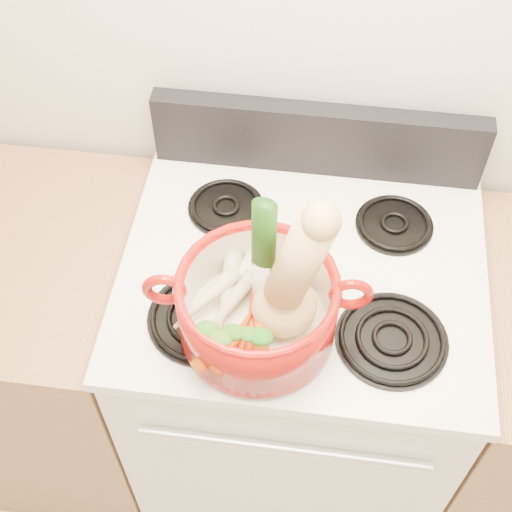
# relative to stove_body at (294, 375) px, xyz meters

# --- Properties ---
(wall_back) EXTENTS (3.50, 0.02, 2.60)m
(wall_back) POSITION_rel_stove_body_xyz_m (0.00, 0.35, 0.84)
(wall_back) COLOR silver
(wall_back) RESTS_ON floor
(stove_body) EXTENTS (0.76, 0.65, 0.92)m
(stove_body) POSITION_rel_stove_body_xyz_m (0.00, 0.00, 0.00)
(stove_body) COLOR white
(stove_body) RESTS_ON floor
(cooktop) EXTENTS (0.78, 0.67, 0.03)m
(cooktop) POSITION_rel_stove_body_xyz_m (0.00, 0.00, 0.47)
(cooktop) COLOR white
(cooktop) RESTS_ON stove_body
(control_backsplash) EXTENTS (0.76, 0.05, 0.18)m
(control_backsplash) POSITION_rel_stove_body_xyz_m (0.00, 0.30, 0.58)
(control_backsplash) COLOR black
(control_backsplash) RESTS_ON cooktop
(oven_handle) EXTENTS (0.60, 0.02, 0.02)m
(oven_handle) POSITION_rel_stove_body_xyz_m (0.00, -0.34, 0.32)
(oven_handle) COLOR silver
(oven_handle) RESTS_ON stove_body
(burner_front_left) EXTENTS (0.22, 0.22, 0.02)m
(burner_front_left) POSITION_rel_stove_body_xyz_m (-0.19, -0.16, 0.50)
(burner_front_left) COLOR black
(burner_front_left) RESTS_ON cooktop
(burner_front_right) EXTENTS (0.22, 0.22, 0.02)m
(burner_front_right) POSITION_rel_stove_body_xyz_m (0.19, -0.16, 0.50)
(burner_front_right) COLOR black
(burner_front_right) RESTS_ON cooktop
(burner_back_left) EXTENTS (0.17, 0.17, 0.02)m
(burner_back_left) POSITION_rel_stove_body_xyz_m (-0.19, 0.14, 0.50)
(burner_back_left) COLOR black
(burner_back_left) RESTS_ON cooktop
(burner_back_right) EXTENTS (0.17, 0.17, 0.02)m
(burner_back_right) POSITION_rel_stove_body_xyz_m (0.19, 0.14, 0.50)
(burner_back_right) COLOR black
(burner_back_right) RESTS_ON cooktop
(dutch_oven) EXTENTS (0.33, 0.33, 0.15)m
(dutch_oven) POSITION_rel_stove_body_xyz_m (-0.08, -0.18, 0.58)
(dutch_oven) COLOR #960F0A
(dutch_oven) RESTS_ON burner_front_left
(pot_handle_left) EXTENTS (0.09, 0.03, 0.08)m
(pot_handle_left) POSITION_rel_stove_body_xyz_m (-0.25, -0.19, 0.63)
(pot_handle_left) COLOR #960F0A
(pot_handle_left) RESTS_ON dutch_oven
(pot_handle_right) EXTENTS (0.09, 0.03, 0.08)m
(pot_handle_right) POSITION_rel_stove_body_xyz_m (0.10, -0.16, 0.63)
(pot_handle_right) COLOR #960F0A
(pot_handle_right) RESTS_ON dutch_oven
(squash) EXTENTS (0.24, 0.19, 0.34)m
(squash) POSITION_rel_stove_body_xyz_m (-0.02, -0.18, 0.70)
(squash) COLOR #E2B673
(squash) RESTS_ON dutch_oven
(leek) EXTENTS (0.06, 0.06, 0.30)m
(leek) POSITION_rel_stove_body_xyz_m (-0.07, -0.14, 0.69)
(leek) COLOR silver
(leek) RESTS_ON dutch_oven
(ginger) EXTENTS (0.11, 0.09, 0.05)m
(ginger) POSITION_rel_stove_body_xyz_m (-0.03, -0.11, 0.56)
(ginger) COLOR #CFB27F
(ginger) RESTS_ON dutch_oven
(parsnip_0) EXTENTS (0.12, 0.25, 0.07)m
(parsnip_0) POSITION_rel_stove_body_xyz_m (-0.12, -0.12, 0.57)
(parsnip_0) COLOR #EBE6C0
(parsnip_0) RESTS_ON dutch_oven
(parsnip_1) EXTENTS (0.11, 0.18, 0.05)m
(parsnip_1) POSITION_rel_stove_body_xyz_m (-0.14, -0.18, 0.57)
(parsnip_1) COLOR beige
(parsnip_1) RESTS_ON dutch_oven
(parsnip_2) EXTENTS (0.05, 0.22, 0.07)m
(parsnip_2) POSITION_rel_stove_body_xyz_m (-0.14, -0.11, 0.58)
(parsnip_2) COLOR beige
(parsnip_2) RESTS_ON dutch_oven
(parsnip_3) EXTENTS (0.13, 0.15, 0.05)m
(parsnip_3) POSITION_rel_stove_body_xyz_m (-0.18, -0.17, 0.58)
(parsnip_3) COLOR beige
(parsnip_3) RESTS_ON dutch_oven
(carrot_0) EXTENTS (0.08, 0.17, 0.05)m
(carrot_0) POSITION_rel_stove_body_xyz_m (-0.08, -0.21, 0.56)
(carrot_0) COLOR #B84509
(carrot_0) RESTS_ON dutch_oven
(carrot_1) EXTENTS (0.12, 0.14, 0.05)m
(carrot_1) POSITION_rel_stove_body_xyz_m (-0.12, -0.25, 0.56)
(carrot_1) COLOR #DD560B
(carrot_1) RESTS_ON dutch_oven
(carrot_2) EXTENTS (0.04, 0.16, 0.04)m
(carrot_2) POSITION_rel_stove_body_xyz_m (-0.08, -0.21, 0.57)
(carrot_2) COLOR #C33409
(carrot_2) RESTS_ON dutch_oven
(carrot_3) EXTENTS (0.08, 0.14, 0.04)m
(carrot_3) POSITION_rel_stove_body_xyz_m (-0.11, -0.25, 0.58)
(carrot_3) COLOR #B83E09
(carrot_3) RESTS_ON dutch_oven
(carrot_4) EXTENTS (0.06, 0.18, 0.05)m
(carrot_4) POSITION_rel_stove_body_xyz_m (-0.07, -0.20, 0.58)
(carrot_4) COLOR #D6580A
(carrot_4) RESTS_ON dutch_oven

